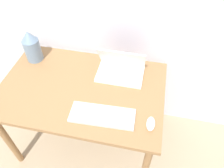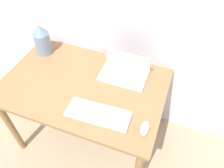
% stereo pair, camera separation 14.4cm
% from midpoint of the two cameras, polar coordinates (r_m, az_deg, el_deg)
% --- Properties ---
extents(desk, '(1.18, 0.77, 0.72)m').
position_cam_midpoint_polar(desk, '(1.65, -4.75, -2.25)').
color(desk, olive).
rests_on(desk, ground_plane).
extents(laptop, '(0.34, 0.23, 0.22)m').
position_cam_midpoint_polar(laptop, '(1.63, 5.91, 3.68)').
color(laptop, white).
rests_on(laptop, desk).
extents(keyboard, '(0.42, 0.18, 0.02)m').
position_cam_midpoint_polar(keyboard, '(1.40, -0.67, -8.02)').
color(keyboard, silver).
rests_on(keyboard, desk).
extents(mouse, '(0.05, 0.10, 0.03)m').
position_cam_midpoint_polar(mouse, '(1.37, 11.62, -11.44)').
color(mouse, white).
rests_on(mouse, desk).
extents(vase, '(0.13, 0.13, 0.26)m').
position_cam_midpoint_polar(vase, '(1.84, -15.67, 11.05)').
color(vase, slate).
rests_on(vase, desk).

